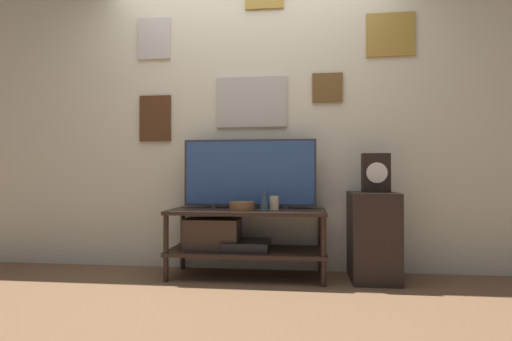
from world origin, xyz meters
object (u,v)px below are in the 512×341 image
Objects in this scene: vase_wide_bowl at (242,206)px; vase_slim_bronze at (264,199)px; candle_jar at (274,203)px; television at (249,173)px; mantel_clock at (376,173)px.

vase_slim_bronze is at bearing -4.07° from vase_wide_bowl.
vase_wide_bowl is 0.26m from candle_jar.
candle_jar is at bearing -29.31° from television.
vase_slim_bronze reaches higher than candle_jar.
vase_slim_bronze is at bearing -172.05° from mantel_clock.
mantel_clock reaches higher than vase_slim_bronze.
mantel_clock is (0.79, 0.04, 0.24)m from candle_jar.
vase_wide_bowl is at bearing -100.30° from television.
mantel_clock is (0.86, 0.12, 0.20)m from vase_slim_bronze.
vase_wide_bowl is 0.66× the size of mantel_clock.
mantel_clock is at bearing 7.95° from vase_slim_bronze.
vase_wide_bowl is (-0.03, -0.18, -0.26)m from television.
mantel_clock reaches higher than candle_jar.
vase_slim_bronze is (0.18, -0.01, 0.06)m from vase_wide_bowl.
candle_jar is (0.21, -0.12, -0.24)m from television.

